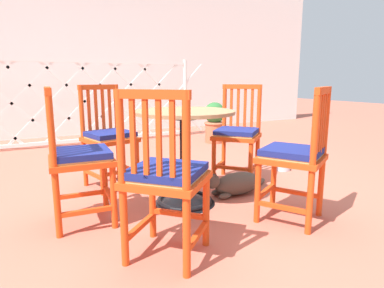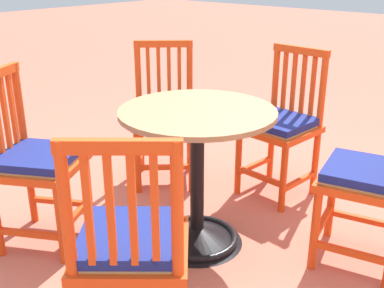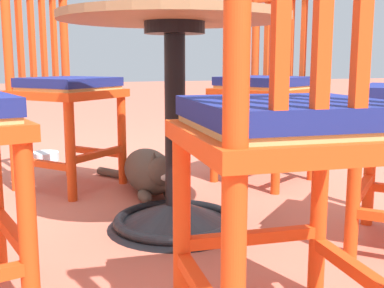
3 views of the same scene
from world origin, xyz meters
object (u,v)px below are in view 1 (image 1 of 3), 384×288
at_px(orange_chair_by_planter, 295,157).
at_px(pet_water_bowl, 282,168).
at_px(terracotta_planter, 214,121).
at_px(orange_chair_at_corner, 237,135).
at_px(orange_chair_tucked_in, 109,138).
at_px(orange_chair_facing_out, 165,178).
at_px(cafe_table, 184,168).
at_px(tabby_cat, 234,184).
at_px(orange_chair_near_fence, 78,159).

distance_m(orange_chair_by_planter, pet_water_bowl, 1.38).
xyz_separation_m(orange_chair_by_planter, terracotta_planter, (1.05, 2.69, -0.12)).
bearing_deg(orange_chair_at_corner, orange_chair_tucked_in, 159.70).
height_order(orange_chair_at_corner, terracotta_planter, orange_chair_at_corner).
distance_m(orange_chair_tucked_in, pet_water_bowl, 1.85).
relative_size(orange_chair_facing_out, orange_chair_by_planter, 1.00).
relative_size(cafe_table, tabby_cat, 1.04).
relative_size(orange_chair_near_fence, orange_chair_at_corner, 1.00).
distance_m(cafe_table, pet_water_bowl, 1.44).
bearing_deg(terracotta_planter, orange_chair_facing_out, -126.36).
distance_m(orange_chair_near_fence, tabby_cat, 1.28).
height_order(orange_chair_tucked_in, orange_chair_facing_out, same).
relative_size(orange_chair_facing_out, terracotta_planter, 1.47).
xyz_separation_m(cafe_table, orange_chair_facing_out, (-0.45, -0.66, 0.16)).
distance_m(orange_chair_tucked_in, terracotta_planter, 2.39).
distance_m(orange_chair_tucked_in, orange_chair_near_fence, 0.80).
bearing_deg(orange_chair_tucked_in, tabby_cat, -41.02).
bearing_deg(orange_chair_tucked_in, orange_chair_near_fence, -118.42).
height_order(orange_chair_facing_out, orange_chair_by_planter, same).
bearing_deg(orange_chair_near_fence, orange_chair_by_planter, -26.01).
relative_size(cafe_table, pet_water_bowl, 4.47).
distance_m(orange_chair_tucked_in, orange_chair_by_planter, 1.62).
distance_m(orange_chair_facing_out, pet_water_bowl, 2.14).
bearing_deg(orange_chair_near_fence, tabby_cat, -1.63).
bearing_deg(cafe_table, tabby_cat, -3.21).
xyz_separation_m(terracotta_planter, pet_water_bowl, (-0.20, -1.69, -0.30)).
height_order(orange_chair_near_fence, pet_water_bowl, orange_chair_near_fence).
relative_size(orange_chair_facing_out, pet_water_bowl, 5.36).
height_order(orange_chair_facing_out, tabby_cat, orange_chair_facing_out).
bearing_deg(tabby_cat, pet_water_bowl, 23.93).
bearing_deg(orange_chair_tucked_in, orange_chair_at_corner, -20.30).
distance_m(orange_chair_tucked_in, orange_chair_facing_out, 1.38).
xyz_separation_m(orange_chair_facing_out, pet_water_bowl, (1.82, 1.04, -0.42)).
height_order(orange_chair_tucked_in, terracotta_planter, orange_chair_tucked_in).
bearing_deg(cafe_table, orange_chair_tucked_in, 119.03).
relative_size(orange_chair_near_fence, orange_chair_by_planter, 1.00).
distance_m(orange_chair_at_corner, pet_water_bowl, 0.78).
distance_m(tabby_cat, terracotta_planter, 2.38).
bearing_deg(orange_chair_facing_out, pet_water_bowl, 29.89).
bearing_deg(tabby_cat, orange_chair_by_planter, -83.89).
height_order(orange_chair_tucked_in, orange_chair_near_fence, same).
height_order(orange_chair_at_corner, tabby_cat, orange_chair_at_corner).
xyz_separation_m(cafe_table, orange_chair_at_corner, (0.71, 0.30, 0.16)).
height_order(orange_chair_facing_out, orange_chair_at_corner, same).
bearing_deg(cafe_table, pet_water_bowl, 15.52).
bearing_deg(orange_chair_facing_out, tabby_cat, 35.29).
xyz_separation_m(orange_chair_near_fence, orange_chair_at_corner, (1.49, 0.30, 0.00)).
distance_m(cafe_table, tabby_cat, 0.49).
relative_size(orange_chair_tucked_in, terracotta_planter, 1.47).
relative_size(cafe_table, orange_chair_tucked_in, 0.83).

